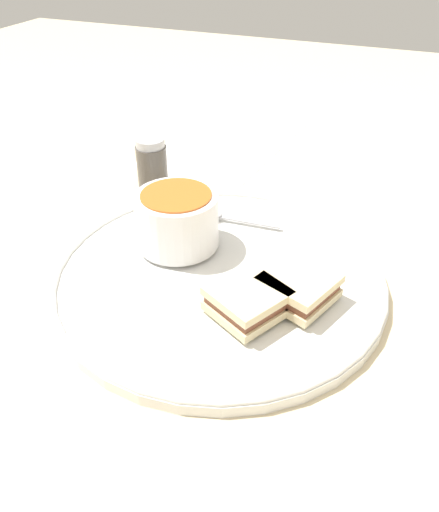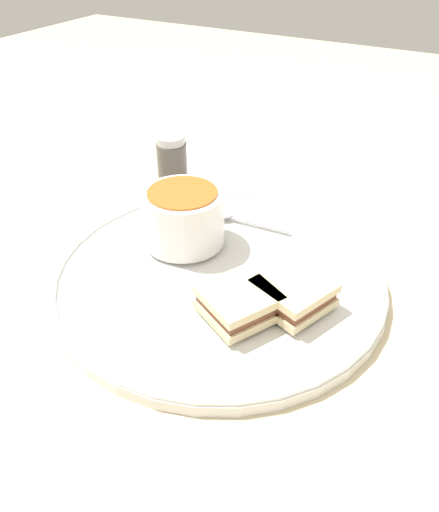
# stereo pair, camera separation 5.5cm
# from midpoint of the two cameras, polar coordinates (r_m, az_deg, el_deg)

# --- Properties ---
(ground_plane) EXTENTS (2.40, 2.40, 0.00)m
(ground_plane) POSITION_cam_midpoint_polar(r_m,az_deg,el_deg) (0.57, 2.76, -3.00)
(ground_plane) COLOR beige
(plate) EXTENTS (0.37, 0.37, 0.02)m
(plate) POSITION_cam_midpoint_polar(r_m,az_deg,el_deg) (0.57, 2.78, -2.30)
(plate) COLOR white
(plate) RESTS_ON ground_plane
(soup_bowl) EXTENTS (0.10, 0.10, 0.07)m
(soup_bowl) POSITION_cam_midpoint_polar(r_m,az_deg,el_deg) (0.59, -1.49, 4.42)
(soup_bowl) COLOR white
(soup_bowl) RESTS_ON plate
(spoon) EXTENTS (0.11, 0.03, 0.01)m
(spoon) POSITION_cam_midpoint_polar(r_m,az_deg,el_deg) (0.65, 3.19, 4.68)
(spoon) COLOR silver
(spoon) RESTS_ON plate
(sandwich_half_near) EXTENTS (0.09, 0.09, 0.03)m
(sandwich_half_near) POSITION_cam_midpoint_polar(r_m,az_deg,el_deg) (0.50, 5.39, -5.40)
(sandwich_half_near) COLOR beige
(sandwich_half_near) RESTS_ON plate
(sandwich_half_far) EXTENTS (0.09, 0.09, 0.03)m
(sandwich_half_far) POSITION_cam_midpoint_polar(r_m,az_deg,el_deg) (0.51, 11.47, -4.29)
(sandwich_half_far) COLOR beige
(sandwich_half_far) RESTS_ON plate
(salt_shaker) EXTENTS (0.05, 0.05, 0.08)m
(salt_shaker) POSITION_cam_midpoint_polar(r_m,az_deg,el_deg) (0.76, -3.34, 10.71)
(salt_shaker) COLOR #4C4742
(salt_shaker) RESTS_ON ground_plane
(menu_sheet) EXTENTS (0.22, 0.33, 0.00)m
(menu_sheet) POSITION_cam_midpoint_polar(r_m,az_deg,el_deg) (0.91, 5.46, 12.49)
(menu_sheet) COLOR white
(menu_sheet) RESTS_ON ground_plane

